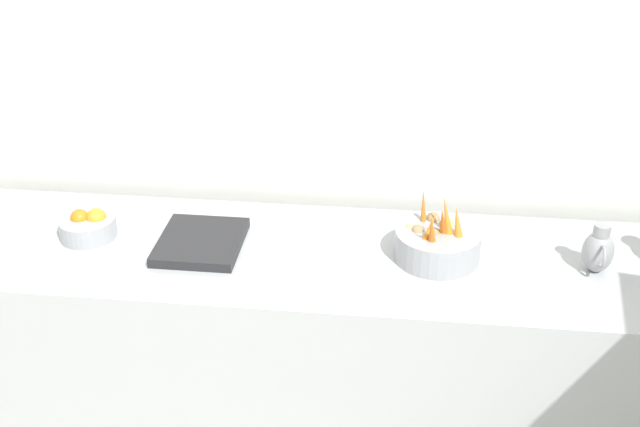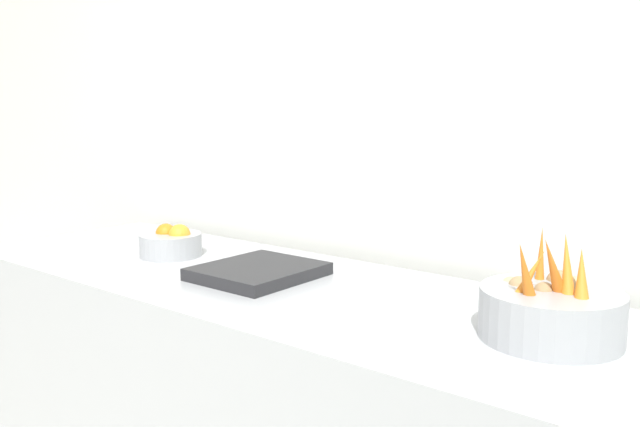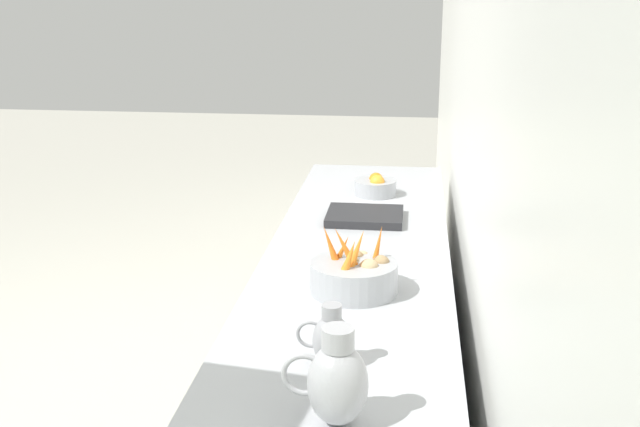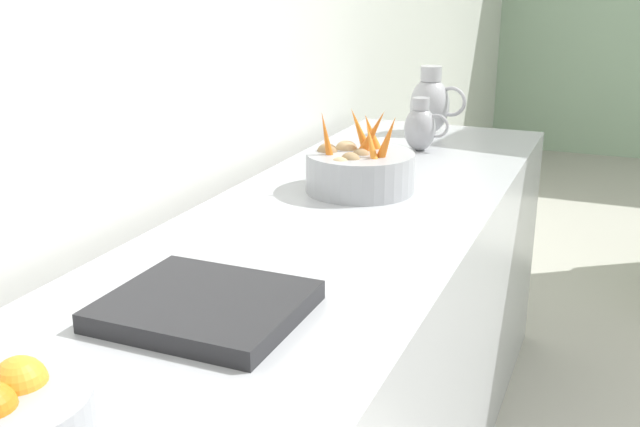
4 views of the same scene
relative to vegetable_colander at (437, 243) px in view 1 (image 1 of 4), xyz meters
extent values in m
cube|color=silver|center=(-0.46, 0.05, 0.57)|extent=(0.10, 9.39, 3.00)
cube|color=#ADAFB5|center=(0.02, -0.45, -0.50)|extent=(0.73, 2.97, 0.87)
cylinder|color=#9EA0A5|center=(0.00, 0.00, -0.01)|extent=(0.30, 0.30, 0.11)
torus|color=#9EA0A5|center=(0.00, 0.00, -0.06)|extent=(0.18, 0.18, 0.01)
cone|color=orange|center=(0.08, -0.03, 0.09)|extent=(0.09, 0.05, 0.15)
cone|color=orange|center=(-0.01, 0.03, 0.09)|extent=(0.09, 0.08, 0.16)
cone|color=orange|center=(-0.08, -0.05, 0.09)|extent=(0.06, 0.04, 0.15)
cone|color=orange|center=(0.01, 0.06, 0.08)|extent=(0.08, 0.06, 0.13)
cone|color=orange|center=(0.03, 0.01, 0.10)|extent=(0.11, 0.05, 0.16)
cone|color=orange|center=(0.04, -0.03, 0.08)|extent=(0.07, 0.07, 0.12)
ellipsoid|color=tan|center=(-0.05, 0.03, 0.05)|extent=(0.06, 0.05, 0.05)
ellipsoid|color=#9E7F56|center=(0.00, -0.07, 0.04)|extent=(0.05, 0.05, 0.04)
ellipsoid|color=#9E7F56|center=(0.01, -0.01, 0.04)|extent=(0.05, 0.04, 0.04)
ellipsoid|color=#9E7F56|center=(-0.09, -0.02, 0.04)|extent=(0.06, 0.05, 0.05)
ellipsoid|color=tan|center=(-0.02, -0.10, 0.04)|extent=(0.05, 0.04, 0.03)
cylinder|color=#9EA0A5|center=(-0.01, -1.30, -0.02)|extent=(0.21, 0.21, 0.08)
sphere|color=orange|center=(-0.01, -1.32, 0.01)|extent=(0.07, 0.07, 0.07)
sphere|color=orange|center=(-0.02, -1.26, 0.01)|extent=(0.07, 0.07, 0.07)
ellipsoid|color=#939399|center=(0.02, 0.55, 0.01)|extent=(0.11, 0.11, 0.15)
cylinder|color=#939399|center=(0.02, 0.55, 0.10)|extent=(0.06, 0.06, 0.04)
torus|color=#939399|center=(0.08, 0.55, 0.03)|extent=(0.08, 0.01, 0.08)
cube|color=#232326|center=(0.02, -0.86, -0.04)|extent=(0.34, 0.30, 0.04)
camera|label=1|loc=(2.44, -0.14, 1.43)|focal=44.23mm
camera|label=2|loc=(1.36, 0.45, 0.42)|focal=36.29mm
camera|label=3|loc=(-0.19, 2.57, 0.99)|focal=44.69mm
camera|label=4|loc=(0.68, -1.90, 0.53)|focal=41.70mm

